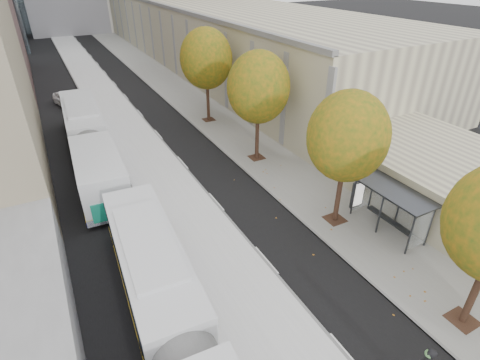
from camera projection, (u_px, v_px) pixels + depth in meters
bus_platform at (119, 120)px, 35.40m from camera, size 4.25×150.00×0.15m
sidewalk at (198, 107)px, 38.66m from camera, size 4.75×150.00×0.08m
building_tan at (193, 24)px, 63.42m from camera, size 18.00×92.00×8.00m
bus_shelter at (396, 196)px, 19.86m from camera, size 1.90×4.40×2.53m
tree_c at (348, 137)px, 19.04m from camera, size 4.20×4.20×7.28m
tree_d at (258, 88)px, 25.80m from camera, size 4.40×4.40×7.60m
tree_e at (206, 59)px, 32.56m from camera, size 4.60×4.60×7.92m
bus_near at (176, 335)px, 13.20m from camera, size 3.41×17.22×2.85m
bus_far at (89, 141)px, 27.34m from camera, size 3.42×18.24×3.02m
distant_car at (65, 99)px, 38.88m from camera, size 2.41×4.19×1.34m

